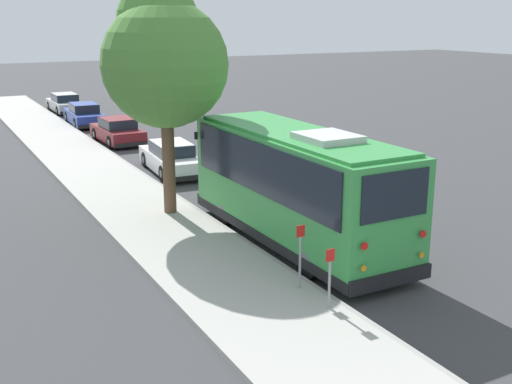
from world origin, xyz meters
name	(u,v)px	position (x,y,z in m)	size (l,w,h in m)	color
ground_plane	(319,245)	(0.00, 0.00, 0.00)	(160.00, 160.00, 0.00)	#3D3D3F
sidewalk_slab	(206,264)	(0.00, 3.54, 0.07)	(80.00, 3.21, 0.15)	#B2AFA8
curb_strip	(262,253)	(0.00, 1.87, 0.07)	(80.00, 0.14, 0.15)	#9D9A94
shuttle_bus	(296,182)	(0.48, 0.51, 1.84)	(8.61, 2.72, 3.45)	green
parked_sedan_white	(171,158)	(10.28, 0.59, 0.62)	(4.68, 1.98, 1.33)	silver
parked_sedan_maroon	(118,131)	(17.67, 0.72, 0.61)	(4.26, 1.89, 1.32)	maroon
parked_sedan_blue	(84,115)	(24.13, 0.88, 0.62)	(4.64, 1.86, 1.32)	navy
parked_sedan_silver	(65,103)	(30.17, 0.74, 0.59)	(4.51, 1.79, 1.27)	#A8AAAF
street_tree	(164,56)	(4.73, 2.78, 5.19)	(3.96, 3.96, 7.36)	brown
sign_post_near	(330,278)	(-3.82, 2.27, 0.87)	(0.06, 0.22, 1.38)	gray
sign_post_far	(300,256)	(-2.60, 2.27, 0.96)	(0.06, 0.22, 1.57)	gray
lane_stripe_mid	(398,227)	(0.21, -3.12, 0.00)	(2.40, 0.14, 0.01)	silver
lane_stripe_ahead	(298,184)	(6.21, -3.12, 0.00)	(2.40, 0.14, 0.01)	silver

